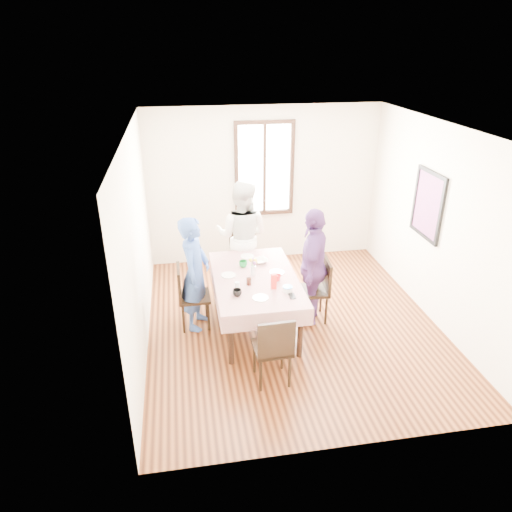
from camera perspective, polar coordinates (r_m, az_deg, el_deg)
name	(u,v)px	position (r m, az deg, el deg)	size (l,w,h in m)	color
ground	(292,323)	(6.73, 4.40, -8.10)	(4.50, 4.50, 0.00)	black
back_wall	(264,186)	(8.18, 0.98, 8.54)	(4.00, 4.00, 0.00)	beige
right_wall	(438,226)	(6.86, 21.28, 3.46)	(4.50, 4.50, 0.00)	beige
window_frame	(264,169)	(8.08, 1.02, 10.54)	(1.02, 0.06, 1.62)	black
window_pane	(264,169)	(8.09, 1.00, 10.56)	(0.90, 0.02, 1.50)	white
art_poster	(428,205)	(7.02, 20.21, 5.88)	(0.04, 0.76, 0.96)	red
dining_table	(255,302)	(6.46, -0.07, -5.64)	(0.99, 1.69, 0.75)	black
tablecloth	(255,278)	(6.28, -0.08, -2.65)	(1.11, 1.81, 0.01)	#550005
chair_left	(194,296)	(6.50, -7.52, -4.90)	(0.42, 0.42, 0.91)	black
chair_right	(313,290)	(6.64, 6.90, -4.18)	(0.42, 0.42, 0.91)	black
chair_far	(243,261)	(7.44, -1.55, -0.60)	(0.42, 0.42, 0.91)	black
chair_near	(272,347)	(5.47, 1.97, -11.06)	(0.42, 0.42, 0.91)	black
person_left	(195,274)	(6.33, -7.49, -2.16)	(0.59, 0.38, 1.61)	#2F4C90
person_far	(243,237)	(7.25, -1.56, 2.35)	(0.85, 0.67, 1.76)	silver
person_right	(312,266)	(6.45, 6.89, -1.25)	(0.98, 0.41, 1.67)	#56306B
mug_black	(237,293)	(5.82, -2.32, -4.49)	(0.12, 0.12, 0.09)	black
mug_flag	(278,278)	(6.18, 2.65, -2.64)	(0.09, 0.09, 0.09)	red
mug_green	(243,264)	(6.54, -1.57, -0.96)	(0.12, 0.12, 0.09)	#0C7226
serving_bowl	(260,261)	(6.66, 0.54, -0.63)	(0.20, 0.20, 0.05)	white
juice_carton	(274,281)	(5.97, 2.17, -3.08)	(0.06, 0.06, 0.20)	red
butter_tub	(288,289)	(5.93, 3.87, -4.07)	(0.13, 0.13, 0.06)	white
jam_jar	(249,281)	(6.08, -0.88, -3.10)	(0.07, 0.07, 0.09)	black
drinking_glass	(237,285)	(5.98, -2.31, -3.58)	(0.07, 0.07, 0.10)	silver
smartphone	(292,296)	(5.85, 4.40, -4.87)	(0.08, 0.15, 0.01)	black
flower_vase	(253,271)	(6.31, -0.34, -1.79)	(0.07, 0.07, 0.13)	silver
plate_left	(228,275)	(6.33, -3.38, -2.34)	(0.20, 0.20, 0.01)	white
plate_right	(277,272)	(6.40, 2.55, -2.01)	(0.20, 0.20, 0.01)	white
plate_far	(247,256)	(6.86, -1.07, -0.03)	(0.20, 0.20, 0.01)	white
plate_near	(260,298)	(5.78, 0.53, -5.13)	(0.20, 0.20, 0.01)	white
butter_lid	(288,287)	(5.91, 3.88, -3.76)	(0.12, 0.12, 0.01)	blue
flower_bunch	(253,263)	(6.25, -0.34, -0.84)	(0.09, 0.09, 0.10)	yellow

